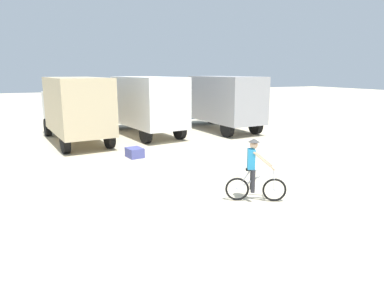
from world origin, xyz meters
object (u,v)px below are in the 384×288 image
at_px(cyclist_orange_shirt, 254,172).
at_px(box_truck_avon_van, 144,103).
at_px(box_truck_tan_camper, 75,106).
at_px(supply_crate, 135,153).
at_px(box_truck_grey_hauler, 220,100).

bearing_deg(cyclist_orange_shirt, box_truck_avon_van, 88.64).
bearing_deg(box_truck_tan_camper, supply_crate, -67.06).
bearing_deg(box_truck_grey_hauler, box_truck_tan_camper, -178.16).
relative_size(box_truck_avon_van, cyclist_orange_shirt, 3.85).
xyz_separation_m(box_truck_avon_van, supply_crate, (-1.99, -5.02, -1.67)).
height_order(box_truck_tan_camper, box_truck_avon_van, same).
xyz_separation_m(box_truck_avon_van, cyclist_orange_shirt, (-0.27, -11.42, -1.03)).
bearing_deg(cyclist_orange_shirt, box_truck_grey_hauler, 65.21).
relative_size(box_truck_avon_van, box_truck_grey_hauler, 1.02).
bearing_deg(box_truck_tan_camper, box_truck_grey_hauler, 1.84).
distance_m(box_truck_tan_camper, box_truck_grey_hauler, 8.72).
distance_m(box_truck_avon_van, box_truck_grey_hauler, 4.87).
bearing_deg(supply_crate, box_truck_avon_van, 68.40).
height_order(box_truck_avon_van, box_truck_grey_hauler, same).
bearing_deg(box_truck_avon_van, box_truck_grey_hauler, -3.82).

